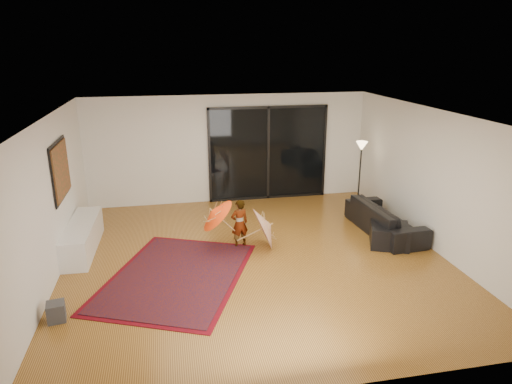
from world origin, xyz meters
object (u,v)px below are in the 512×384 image
object	(u,v)px
sofa	(385,218)
child	(240,223)
media_console	(82,237)
ottoman	(389,235)

from	to	relation	value
sofa	child	xyz separation A→B (m)	(-3.16, -0.10, 0.18)
media_console	sofa	distance (m)	6.21
media_console	child	world-z (taller)	child
media_console	ottoman	size ratio (longest dim) A/B	2.70
ottoman	media_console	bearing A→B (deg)	170.96
sofa	ottoman	distance (m)	0.68
sofa	ottoman	xyz separation A→B (m)	(-0.21, -0.64, -0.10)
sofa	ottoman	bearing A→B (deg)	157.91
media_console	child	size ratio (longest dim) A/B	2.03
media_console	ottoman	xyz separation A→B (m)	(5.99, -0.95, -0.07)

